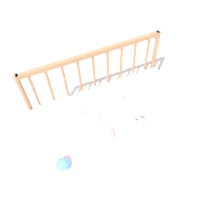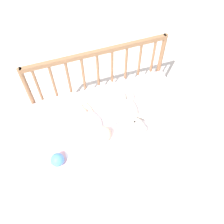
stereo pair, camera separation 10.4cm
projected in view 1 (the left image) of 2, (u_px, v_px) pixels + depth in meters
ground_plane at (112, 144)px, 2.33m from camera, size 12.00×12.00×0.00m
crib_mattress at (112, 131)px, 2.13m from camera, size 1.14×0.62×0.49m
crib_rail at (94, 76)px, 2.00m from camera, size 1.14×0.04×0.86m
blanket at (112, 118)px, 1.91m from camera, size 0.82×0.54×0.01m
teddy_bear at (132, 116)px, 1.85m from camera, size 0.30×0.45×0.15m
baby at (99, 127)px, 1.81m from camera, size 0.32×0.40×0.12m
toy_ball at (63, 165)px, 1.65m from camera, size 0.09×0.09×0.09m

